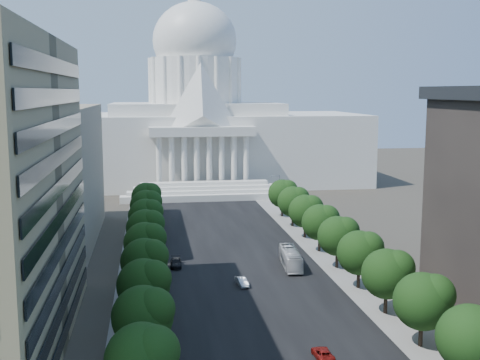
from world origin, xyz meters
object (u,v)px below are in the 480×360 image
car_red (323,354)px  city_bus (291,258)px  car_dark_b (176,263)px  car_silver (242,282)px

car_red → city_bus: size_ratio=0.37×
car_dark_b → car_red: bearing=-66.6°
car_red → city_bus: (5.18, 39.39, 1.10)m
car_red → car_dark_b: car_dark_b is taller
car_dark_b → city_bus: (21.66, -3.30, 0.98)m
car_silver → car_red: size_ratio=0.93×
car_silver → car_red: 30.22m
car_dark_b → car_silver: bearing=-48.2°
car_silver → car_red: (5.73, -29.67, -0.07)m
car_silver → car_dark_b: bearing=121.7°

